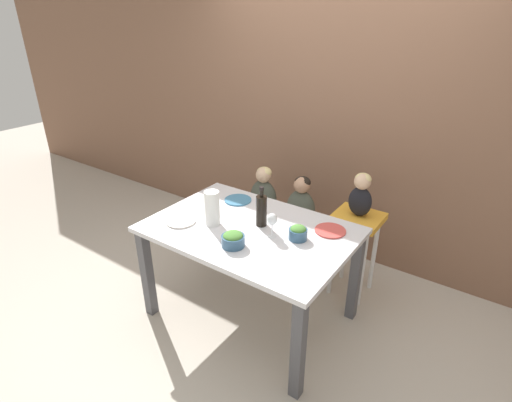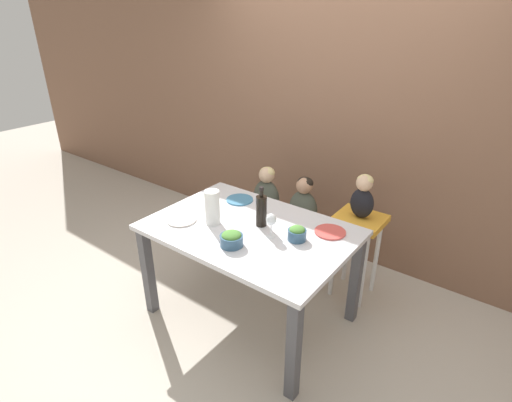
{
  "view_description": "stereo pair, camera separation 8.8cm",
  "coord_description": "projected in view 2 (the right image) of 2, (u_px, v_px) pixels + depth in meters",
  "views": [
    {
      "loc": [
        1.43,
        -1.97,
        2.16
      ],
      "look_at": [
        0.0,
        0.07,
        0.95
      ],
      "focal_mm": 28.0,
      "sensor_mm": 36.0,
      "label": 1
    },
    {
      "loc": [
        1.5,
        -1.92,
        2.16
      ],
      "look_at": [
        0.0,
        0.07,
        0.95
      ],
      "focal_mm": 28.0,
      "sensor_mm": 36.0,
      "label": 2
    }
  ],
  "objects": [
    {
      "name": "person_child_left",
      "position": [
        266.0,
        193.0,
        3.56
      ],
      "size": [
        0.26,
        0.17,
        0.46
      ],
      "color": "#3D4238",
      "rests_on": "chair_far_left"
    },
    {
      "name": "person_child_center",
      "position": [
        303.0,
        204.0,
        3.35
      ],
      "size": [
        0.26,
        0.17,
        0.46
      ],
      "color": "#3D4238",
      "rests_on": "chair_far_center"
    },
    {
      "name": "paper_towel_roll",
      "position": [
        212.0,
        207.0,
        2.79
      ],
      "size": [
        0.1,
        0.1,
        0.25
      ],
      "color": "white",
      "rests_on": "dining_table"
    },
    {
      "name": "wine_bottle",
      "position": [
        261.0,
        210.0,
        2.77
      ],
      "size": [
        0.08,
        0.08,
        0.29
      ],
      "color": "black",
      "rests_on": "dining_table"
    },
    {
      "name": "chair_right_highchair",
      "position": [
        358.0,
        234.0,
        3.13
      ],
      "size": [
        0.36,
        0.34,
        0.71
      ],
      "color": "silver",
      "rests_on": "ground_plane"
    },
    {
      "name": "dinner_plate_front_left",
      "position": [
        182.0,
        220.0,
        2.88
      ],
      "size": [
        0.21,
        0.21,
        0.01
      ],
      "color": "silver",
      "rests_on": "dining_table"
    },
    {
      "name": "dinner_plate_back_left",
      "position": [
        240.0,
        200.0,
        3.19
      ],
      "size": [
        0.21,
        0.21,
        0.01
      ],
      "color": "teal",
      "rests_on": "dining_table"
    },
    {
      "name": "salad_bowl_small",
      "position": [
        297.0,
        233.0,
        2.63
      ],
      "size": [
        0.12,
        0.12,
        0.1
      ],
      "color": "#335675",
      "rests_on": "dining_table"
    },
    {
      "name": "dinner_plate_back_right",
      "position": [
        330.0,
        232.0,
        2.73
      ],
      "size": [
        0.21,
        0.21,
        0.01
      ],
      "color": "#D14C47",
      "rests_on": "dining_table"
    },
    {
      "name": "wall_back",
      "position": [
        339.0,
        112.0,
        3.46
      ],
      "size": [
        10.0,
        0.06,
        2.7
      ],
      "color": "brown",
      "rests_on": "ground_plane"
    },
    {
      "name": "dining_table",
      "position": [
        250.0,
        241.0,
        2.84
      ],
      "size": [
        1.42,
        0.97,
        0.77
      ],
      "color": "silver",
      "rests_on": "ground_plane"
    },
    {
      "name": "wine_glass_near",
      "position": [
        271.0,
        220.0,
        2.63
      ],
      "size": [
        0.07,
        0.07,
        0.17
      ],
      "color": "white",
      "rests_on": "dining_table"
    },
    {
      "name": "ground_plane",
      "position": [
        250.0,
        313.0,
        3.13
      ],
      "size": [
        14.0,
        14.0,
        0.0
      ],
      "primitive_type": "plane",
      "color": "#BCB2A3"
    },
    {
      "name": "person_baby_right",
      "position": [
        363.0,
        195.0,
        2.98
      ],
      "size": [
        0.18,
        0.13,
        0.35
      ],
      "color": "black",
      "rests_on": "chair_right_highchair"
    },
    {
      "name": "chair_far_left",
      "position": [
        266.0,
        221.0,
        3.68
      ],
      "size": [
        0.43,
        0.4,
        0.45
      ],
      "color": "silver",
      "rests_on": "ground_plane"
    },
    {
      "name": "chair_far_center",
      "position": [
        302.0,
        234.0,
        3.48
      ],
      "size": [
        0.43,
        0.4,
        0.45
      ],
      "color": "silver",
      "rests_on": "ground_plane"
    },
    {
      "name": "salad_bowl_large",
      "position": [
        232.0,
        239.0,
        2.56
      ],
      "size": [
        0.15,
        0.15,
        0.1
      ],
      "color": "#335675",
      "rests_on": "dining_table"
    }
  ]
}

